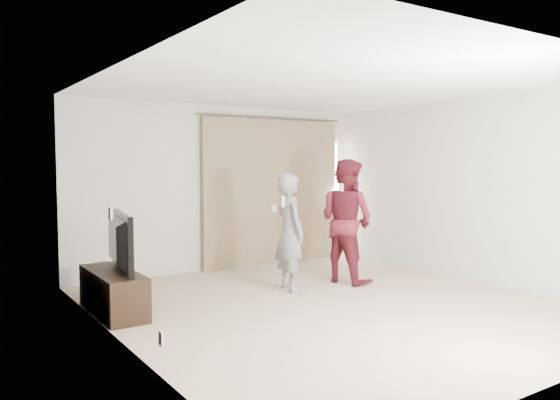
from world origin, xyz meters
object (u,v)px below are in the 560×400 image
(person_man, at_px, (290,232))
(person_woman, at_px, (346,221))
(tv, at_px, (112,242))
(tv_console, at_px, (113,292))

(person_man, height_order, person_woman, person_woman)
(tv, bearing_deg, tv_console, 0.00)
(tv, relative_size, person_woman, 0.65)
(person_man, bearing_deg, tv, 175.68)
(tv_console, height_order, person_man, person_man)
(tv, relative_size, person_man, 0.73)
(person_man, bearing_deg, tv_console, 175.68)
(tv_console, relative_size, person_woman, 0.72)
(tv, distance_m, person_man, 2.31)
(tv, height_order, person_man, person_man)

